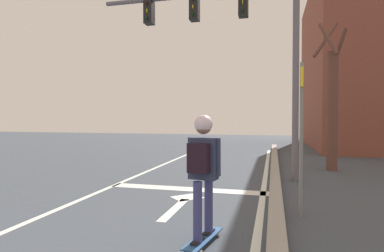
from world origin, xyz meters
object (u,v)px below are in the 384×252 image
at_px(roadside_tree, 332,104).
at_px(traffic_signal_mast, 232,32).
at_px(street_sign_post, 301,117).
at_px(skateboard, 203,239).
at_px(skater, 203,162).

bearing_deg(roadside_tree, traffic_signal_mast, -144.08).
bearing_deg(traffic_signal_mast, street_sign_post, -63.26).
bearing_deg(roadside_tree, skateboard, -111.75).
height_order(traffic_signal_mast, street_sign_post, traffic_signal_mast).
bearing_deg(skateboard, traffic_signal_mast, 92.65).
xyz_separation_m(skater, street_sign_post, (1.28, 1.47, 0.56)).
distance_m(traffic_signal_mast, roadside_tree, 3.85).
distance_m(street_sign_post, roadside_tree, 5.11).
height_order(skater, traffic_signal_mast, traffic_signal_mast).
relative_size(traffic_signal_mast, street_sign_post, 2.13).
relative_size(skateboard, skater, 0.58).
distance_m(skateboard, roadside_tree, 7.14).
bearing_deg(traffic_signal_mast, skater, -87.41).
height_order(street_sign_post, roadside_tree, roadside_tree).
height_order(skater, street_sign_post, street_sign_post).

